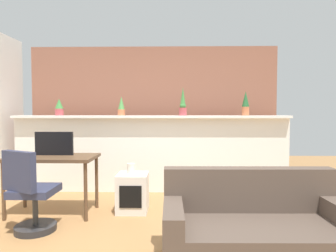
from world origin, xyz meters
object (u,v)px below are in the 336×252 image
potted_plant_3 (246,103)px  couch (256,234)px  potted_plant_1 (121,106)px  office_chair (31,198)px  tv_monitor (54,143)px  potted_plant_0 (59,107)px  potted_plant_2 (183,104)px  desk (53,163)px  vase_on_shelf (131,168)px  side_cube_shelf (133,193)px

potted_plant_3 → couch: potted_plant_3 is taller
potted_plant_1 → office_chair: potted_plant_1 is taller
couch → tv_monitor: bearing=149.3°
tv_monitor → couch: bearing=-30.7°
potted_plant_0 → couch: bearing=-42.1°
potted_plant_0 → potted_plant_1: bearing=2.0°
office_chair → potted_plant_2: bearing=44.2°
potted_plant_2 → couch: bearing=-76.5°
potted_plant_1 → desk: bearing=-122.0°
potted_plant_1 → tv_monitor: potted_plant_1 is taller
potted_plant_0 → vase_on_shelf: 1.81m
potted_plant_2 → side_cube_shelf: (-0.69, -0.93, -1.19)m
potted_plant_3 → office_chair: 3.37m
potted_plant_0 → potted_plant_2: bearing=-0.9°
desk → couch: size_ratio=0.70×
potted_plant_0 → couch: potted_plant_0 is taller
potted_plant_0 → desk: 1.34m
side_cube_shelf → desk: bearing=-173.8°
potted_plant_0 → desk: bearing=-73.2°
side_cube_shelf → potted_plant_3: bearing=29.9°
potted_plant_0 → tv_monitor: 1.15m
tv_monitor → vase_on_shelf: 1.05m
potted_plant_0 → side_cube_shelf: (1.34, -0.96, -1.14)m
tv_monitor → office_chair: bearing=-88.8°
desk → tv_monitor: bearing=94.8°
side_cube_shelf → couch: 1.85m
potted_plant_2 → side_cube_shelf: bearing=-126.4°
potted_plant_2 → potted_plant_1: bearing=176.2°
potted_plant_2 → tv_monitor: 2.03m
side_cube_shelf → vase_on_shelf: bearing=124.0°
office_chair → couch: office_chair is taller
vase_on_shelf → couch: couch is taller
potted_plant_1 → office_chair: size_ratio=0.34×
potted_plant_0 → side_cube_shelf: bearing=-35.7°
potted_plant_2 → vase_on_shelf: 1.44m
side_cube_shelf → couch: (1.24, -1.37, 0.03)m
office_chair → side_cube_shelf: 1.24m
vase_on_shelf → potted_plant_0: bearing=144.9°
tv_monitor → desk: bearing=-85.2°
potted_plant_1 → potted_plant_3: bearing=-0.5°
potted_plant_2 → desk: size_ratio=0.41×
potted_plant_3 → office_chair: bearing=-148.0°
potted_plant_0 → potted_plant_1: (1.02, 0.04, 0.01)m
potted_plant_1 → office_chair: bearing=-111.8°
side_cube_shelf → couch: couch is taller
side_cube_shelf → potted_plant_2: bearing=53.6°
desk → tv_monitor: 0.25m
potted_plant_2 → couch: potted_plant_2 is taller
potted_plant_1 → couch: bearing=-56.6°
potted_plant_3 → office_chair: size_ratio=0.43×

